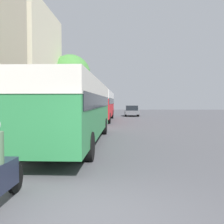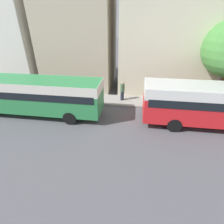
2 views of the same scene
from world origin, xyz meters
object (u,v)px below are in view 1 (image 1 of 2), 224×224
(bus_following, at_px, (100,102))
(pedestrian_walking_away, at_px, (49,114))
(bus_lead, at_px, (76,104))
(car_crossing, at_px, (132,111))

(bus_following, relative_size, pedestrian_walking_away, 6.42)
(bus_following, bearing_deg, bus_lead, -89.39)
(bus_lead, distance_m, car_crossing, 23.31)
(car_crossing, relative_size, pedestrian_walking_away, 2.16)
(car_crossing, bearing_deg, bus_following, 66.56)
(bus_following, bearing_deg, car_crossing, 66.56)
(car_crossing, bearing_deg, bus_lead, 81.30)
(bus_following, height_order, pedestrian_walking_away, bus_following)
(pedestrian_walking_away, bearing_deg, car_crossing, 66.69)
(car_crossing, xyz_separation_m, pedestrian_walking_away, (-6.91, -16.03, 0.29))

